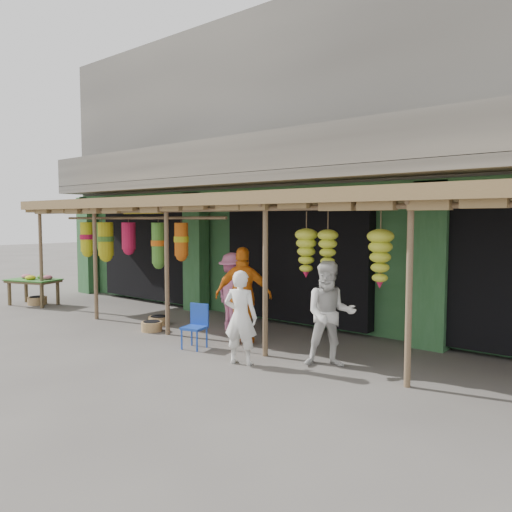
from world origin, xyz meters
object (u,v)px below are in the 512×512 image
Objects in this scene: person_right at (330,314)px; person_vendor at (244,296)px; person_front at (241,317)px; person_shopper at (233,292)px; flower_table at (34,281)px; blue_chair at (196,323)px.

person_vendor is at bearing 138.42° from person_right.
person_front is 0.91× the size of person_right.
person_shopper is (-0.89, 0.70, -0.09)m from person_vendor.
person_right is 0.92× the size of person_vendor.
blue_chair is (6.69, -0.40, -0.22)m from flower_table.
person_right reaches higher than flower_table.
person_front is (1.29, -0.27, 0.32)m from blue_chair.
person_shopper is (-2.87, 0.92, -0.02)m from person_right.
flower_table is 0.85× the size of person_vendor.
blue_chair is 2.55m from person_right.
person_right is at bearing -178.34° from person_shopper.
person_vendor reaches higher than person_right.
person_front is 0.93× the size of person_shopper.
person_shopper is at bearing -68.72° from person_vendor.
person_front reaches higher than flower_table.
person_right is at bearing -165.01° from person_front.
person_shopper reaches higher than blue_chair.
blue_chair is 0.44× the size of person_vendor.
person_shopper reaches higher than person_front.
person_vendor reaches higher than flower_table.
blue_chair is 1.35m from person_front.
person_vendor is 1.14m from person_shopper.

